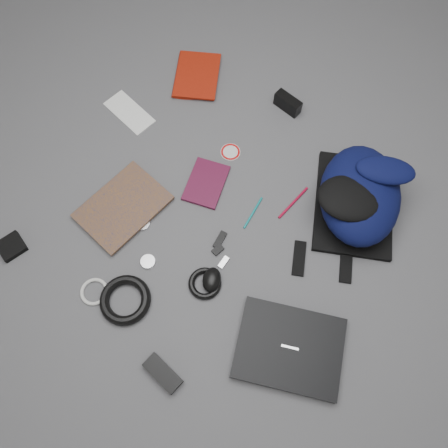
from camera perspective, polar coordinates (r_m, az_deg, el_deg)
The scene contains 23 objects.
ground at distance 1.49m, azimuth 0.00°, elevation -0.29°, with size 4.00×4.00×0.00m, color #4F4F51.
backpack at distance 1.51m, azimuth 17.33°, elevation 3.68°, with size 0.28×0.41×0.17m, color black, non-canonical shape.
laptop at distance 1.39m, azimuth 8.51°, elevation -15.72°, with size 0.32×0.25×0.03m, color black.
textbook_red at distance 1.83m, azimuth -6.33°, elevation 18.90°, with size 0.17×0.23×0.02m, color maroon.
comic_book at distance 1.60m, azimuth -15.56°, elevation 4.52°, with size 0.21×0.29×0.02m, color #B2690C.
envelope at distance 1.76m, azimuth -12.27°, elevation 14.07°, with size 0.20×0.09×0.00m, color white.
dvd_case at distance 1.55m, azimuth -2.35°, elevation 5.37°, with size 0.13×0.18×0.01m, color #410C22.
compact_camera at distance 1.73m, azimuth 8.33°, elevation 15.34°, with size 0.11×0.04×0.06m, color black.
sticker_disc at distance 1.62m, azimuth 0.85°, elevation 9.39°, with size 0.07×0.07×0.00m, color silver.
pen_teal at distance 1.51m, azimuth 3.81°, elevation 1.48°, with size 0.01×0.01×0.13m, color #0E7E81.
pen_red at distance 1.54m, azimuth 9.02°, elevation 2.77°, with size 0.01×0.01×0.16m, color maroon.
id_badge at distance 1.55m, azimuth -9.18°, elevation 3.03°, with size 0.05×0.08×0.00m, color #163EA9.
usb_black at distance 1.47m, azimuth -0.53°, elevation -2.07°, with size 0.02×0.06×0.01m, color black.
usb_silver at distance 1.44m, azimuth -0.06°, elevation -5.03°, with size 0.02×0.04×0.01m, color silver.
key_fob at distance 1.46m, azimuth -0.82°, elevation -3.39°, with size 0.02×0.04×0.01m, color black.
mouse at distance 1.41m, azimuth -1.62°, elevation -7.28°, with size 0.06×0.08×0.04m, color black.
headphone_left at distance 1.46m, azimuth -9.90°, elevation -4.87°, with size 0.05×0.05×0.01m, color silver.
headphone_right at distance 1.51m, azimuth -10.55°, elevation 0.03°, with size 0.05×0.05×0.01m, color silver.
cable_coil at distance 1.42m, azimuth -2.52°, elevation -7.76°, with size 0.11×0.11×0.02m, color black.
power_brick at distance 1.38m, azimuth -8.00°, elevation -18.73°, with size 0.12×0.05×0.03m, color black.
power_cord_coil at distance 1.43m, azimuth -12.77°, elevation -9.65°, with size 0.16×0.16×0.03m, color black.
pouch at distance 1.62m, azimuth -26.02°, elevation -2.65°, with size 0.08×0.08×0.02m, color black.
white_cable_coil at distance 1.48m, azimuth -16.59°, elevation -8.47°, with size 0.09×0.09×0.01m, color silver.
Camera 1 is at (0.29, -0.48, 1.38)m, focal length 35.00 mm.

